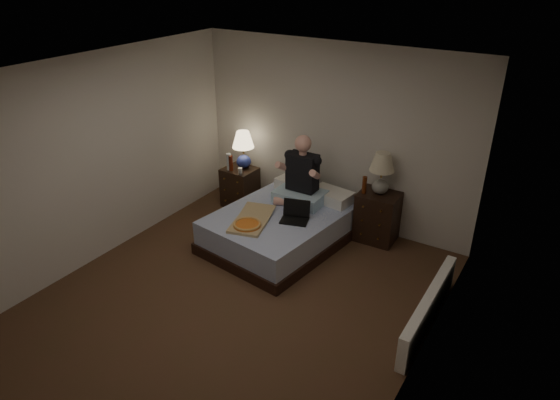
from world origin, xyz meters
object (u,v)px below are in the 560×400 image
Objects in this scene: lamp_right at (381,173)px; person at (301,170)px; nightstand_left at (240,187)px; pizza_box at (247,225)px; nightstand_right at (378,216)px; beer_bottle_right at (364,185)px; bed at (281,228)px; soda_can at (240,171)px; laptop at (295,213)px; water_bottle at (229,162)px; beer_bottle_left at (231,163)px; radiator at (428,309)px; lamp_left at (243,150)px.

person is (-0.96, -0.38, -0.04)m from lamp_right.
person is at bearing -8.14° from nightstand_left.
lamp_right is at bearing 33.71° from pizza_box.
beer_bottle_right reaches higher than nightstand_right.
bed is at bearing -141.17° from beer_bottle_right.
soda_can is (-0.96, 0.44, 0.43)m from bed.
nightstand_right is 0.89× the size of pizza_box.
lamp_right is 2.04m from soda_can.
beer_bottle_right is 0.25× the size of person.
lamp_right reaches higher than laptop.
water_bottle is at bearing -174.46° from nightstand_right.
pizza_box is at bearing -45.50° from beer_bottle_left.
bed reaches higher than radiator.
beer_bottle_left is (-2.20, -0.29, 0.38)m from nightstand_right.
person reaches higher than water_bottle.
soda_can reaches higher than nightstand_left.
lamp_left is at bearing 72.10° from nightstand_left.
lamp_left is at bearing 54.75° from water_bottle.
water_bottle is at bearing 162.21° from radiator.
nightstand_left is at bearing -177.82° from beer_bottle_right.
nightstand_right is 1.76m from radiator.
radiator is at bearing -25.59° from person.
soda_can is at bearing 161.85° from radiator.
soda_can reaches higher than bed.
lamp_left reaches higher than laptop.
water_bottle reaches higher than beer_bottle_left.
beer_bottle_left is at bearing -114.56° from lamp_left.
laptop is (1.23, -0.55, -0.08)m from soda_can.
soda_can is 0.43× the size of beer_bottle_left.
laptop is (0.27, -0.11, 0.35)m from bed.
person is at bearing 63.13° from pizza_box.
beer_bottle_right is at bearing 19.17° from person.
beer_bottle_left is (-0.20, 0.04, 0.06)m from soda_can.
lamp_left is 0.35× the size of radiator.
water_bottle is 0.26m from soda_can.
pizza_box is (-0.40, -0.45, -0.08)m from laptop.
nightstand_left is at bearing 62.61° from beer_bottle_left.
lamp_left reaches higher than nightstand_right.
beer_bottle_right is 1.61m from pizza_box.
bed is 3.24× the size of lamp_right.
lamp_right is 2.26m from water_bottle.
lamp_left is at bearing 155.02° from bed.
beer_bottle_left is at bearing 175.26° from person.
lamp_right reaches higher than nightstand_right.
laptop reaches higher than nightstand_left.
nightstand_right is at bearing 2.56° from lamp_left.
pizza_box is (-0.98, -1.24, -0.30)m from beer_bottle_right.
beer_bottle_right is (0.85, 0.68, 0.56)m from bed.
water_bottle is (-2.24, -0.28, 0.39)m from nightstand_right.
water_bottle reaches higher than pizza_box.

